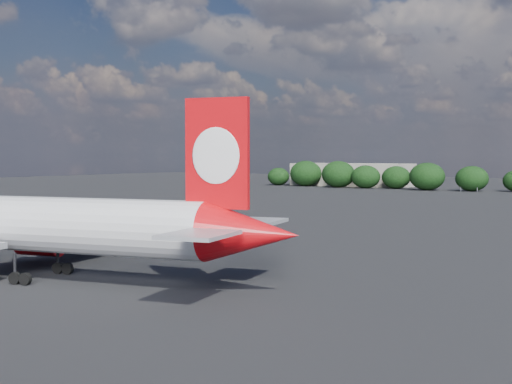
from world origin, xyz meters
The scene contains 4 objects.
ground centered at (0.00, 60.00, 0.00)m, with size 500.00×500.00×0.00m, color black.
qantas_airliner centered at (-2.85, 4.49, 4.75)m, with size 47.51×45.44×15.61m.
terminal_building centered at (-65.00, 192.00, 4.00)m, with size 42.00×16.00×8.00m.
highway_sign centered at (-18.00, 176.00, 3.13)m, with size 6.00×0.30×4.50m.
Camera 1 is at (49.06, -36.67, 11.08)m, focal length 50.00 mm.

